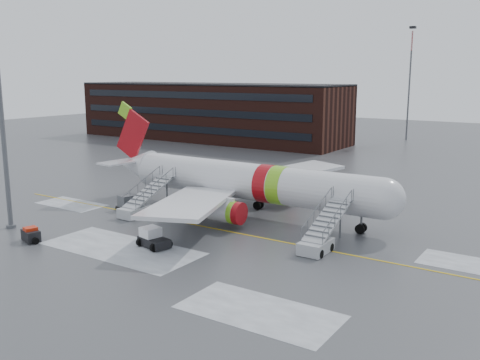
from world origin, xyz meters
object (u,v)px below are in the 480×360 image
Objects in this scene: pushback_tug at (153,238)px; uld_container at (126,203)px; airstair_fwd at (320,238)px; baggage_tractor at (31,235)px; airstair_aft at (140,205)px; airliner at (243,181)px.

pushback_tug reaches higher than uld_container.
airstair_fwd is 25.03m from baggage_tractor.
airliner is at bearing 37.76° from airstair_aft.
airstair_fwd and airstair_aft have the same top height.
airstair_fwd is 2.99× the size of baggage_tractor.
uld_container is (-23.18, 0.86, -0.32)m from airstair_fwd.
airstair_aft is 3.04m from uld_container.
airliner is 11.13× the size of pushback_tug.
baggage_tractor is (-1.86, -11.65, -0.52)m from airstair_aft.
pushback_tug is at bearing -40.50° from airstair_aft.
pushback_tug is (8.08, -6.90, -0.34)m from airstair_aft.
airstair_fwd is 3.53× the size of uld_container.
uld_container is at bearing 144.73° from pushback_tug.
baggage_tractor is at bearing -152.27° from airstair_fwd.
airliner is at bearing 60.47° from baggage_tractor.
airliner reaches higher than baggage_tractor.
airstair_fwd is 2.45× the size of pushback_tug.
airliner is 21.09m from baggage_tractor.
pushback_tug is 1.44× the size of uld_container.
airliner is at bearing 151.13° from airstair_fwd.
baggage_tractor is (-22.15, -11.65, -0.52)m from airstair_fwd.
airliner is 10.93m from airstair_aft.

